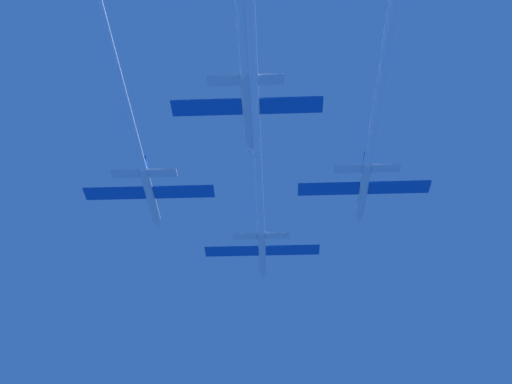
{
  "coord_description": "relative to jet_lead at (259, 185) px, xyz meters",
  "views": [
    {
      "loc": [
        3.16,
        -91.22,
        -60.67
      ],
      "look_at": [
        0.48,
        -16.85,
        -0.37
      ],
      "focal_mm": 42.8,
      "sensor_mm": 36.0,
      "label": 1
    }
  ],
  "objects": [
    {
      "name": "jet_right_wing",
      "position": [
        16.29,
        -20.6,
        -0.37
      ],
      "size": [
        20.44,
        72.82,
        3.39
      ],
      "color": "silver"
    },
    {
      "name": "jet_lead",
      "position": [
        0.0,
        0.0,
        0.0
      ],
      "size": [
        20.44,
        66.08,
        3.39
      ],
      "color": "silver"
    },
    {
      "name": "jet_left_wing",
      "position": [
        -17.21,
        -18.22,
        -0.41
      ],
      "size": [
        20.44,
        67.27,
        3.39
      ],
      "color": "silver"
    }
  ]
}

